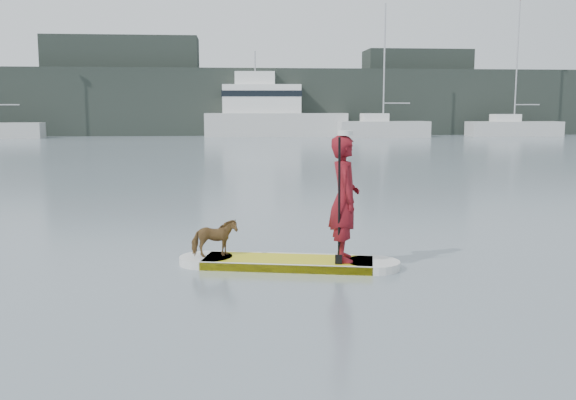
{
  "coord_description": "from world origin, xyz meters",
  "views": [
    {
      "loc": [
        -0.05,
        -7.9,
        2.31
      ],
      "look_at": [
        0.77,
        1.36,
        1.0
      ],
      "focal_mm": 40.0,
      "sensor_mm": 36.0,
      "label": 1
    }
  ],
  "objects": [
    {
      "name": "ground",
      "position": [
        0.0,
        0.0,
        0.0
      ],
      "size": [
        140.0,
        140.0,
        0.0
      ],
      "primitive_type": "plane",
      "color": "slate",
      "rests_on": "ground"
    },
    {
      "name": "paddleboard",
      "position": [
        0.77,
        1.36,
        0.06
      ],
      "size": [
        3.24,
        1.33,
        0.12
      ],
      "rotation": [
        0.0,
        0.0,
        -0.21
      ],
      "color": "#D1C813",
      "rests_on": "ground"
    },
    {
      "name": "paddler",
      "position": [
        1.58,
        1.19,
        1.03
      ],
      "size": [
        0.45,
        0.68,
        1.83
      ],
      "primitive_type": "imported",
      "rotation": [
        0.0,
        0.0,
        1.55
      ],
      "color": "maroon",
      "rests_on": "paddleboard"
    },
    {
      "name": "white_cap",
      "position": [
        1.58,
        1.19,
        1.98
      ],
      "size": [
        0.22,
        0.22,
        0.07
      ],
      "primitive_type": "cylinder",
      "color": "silver",
      "rests_on": "paddler"
    },
    {
      "name": "dog",
      "position": [
        -0.32,
        1.6,
        0.4
      ],
      "size": [
        0.72,
        0.43,
        0.57
      ],
      "primitive_type": "imported",
      "rotation": [
        0.0,
        0.0,
        1.76
      ],
      "color": "brown",
      "rests_on": "paddleboard"
    },
    {
      "name": "paddle",
      "position": [
        1.46,
        0.95,
        0.8
      ],
      "size": [
        0.1,
        0.3,
        2.0
      ],
      "rotation": [
        0.0,
        0.0,
        -0.21
      ],
      "color": "black",
      "rests_on": "ground"
    },
    {
      "name": "sailboat_e",
      "position": [
        12.83,
        46.09,
        0.79
      ],
      "size": [
        7.69,
        2.61,
        11.09
      ],
      "rotation": [
        0.0,
        0.0,
        0.02
      ],
      "color": "silver",
      "rests_on": "ground"
    },
    {
      "name": "sailboat_f",
      "position": [
        24.8,
        46.99,
        0.82
      ],
      "size": [
        8.14,
        2.57,
        12.12
      ],
      "rotation": [
        0.0,
        0.0,
        -0.02
      ],
      "color": "silver",
      "rests_on": "ground"
    },
    {
      "name": "motor_yacht_a",
      "position": [
        3.44,
        48.98,
        2.08
      ],
      "size": [
        12.57,
        4.76,
        7.39
      ],
      "rotation": [
        0.0,
        0.0,
        -0.08
      ],
      "color": "silver",
      "rests_on": "ground"
    },
    {
      "name": "shore_mass",
      "position": [
        0.0,
        53.0,
        3.0
      ],
      "size": [
        90.0,
        6.0,
        6.0
      ],
      "primitive_type": "cube",
      "color": "black",
      "rests_on": "ground"
    },
    {
      "name": "shore_building_west",
      "position": [
        -10.0,
        54.0,
        4.5
      ],
      "size": [
        14.0,
        4.0,
        9.0
      ],
      "primitive_type": "cube",
      "color": "black",
      "rests_on": "ground"
    },
    {
      "name": "shore_building_east",
      "position": [
        18.0,
        54.0,
        4.0
      ],
      "size": [
        10.0,
        4.0,
        8.0
      ],
      "primitive_type": "cube",
      "color": "black",
      "rests_on": "ground"
    }
  ]
}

